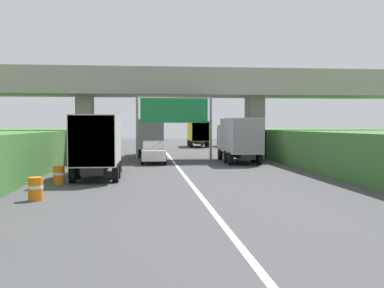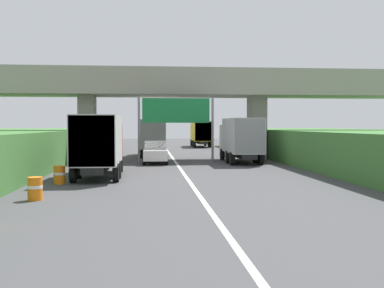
% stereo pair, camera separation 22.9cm
% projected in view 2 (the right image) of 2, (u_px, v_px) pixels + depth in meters
% --- Properties ---
extents(lane_centre_stripe, '(0.20, 100.69, 0.01)m').
position_uv_depth(lane_centre_stripe, '(179.00, 167.00, 31.49)').
color(lane_centre_stripe, white).
rests_on(lane_centre_stripe, ground).
extents(overpass_bridge, '(40.00, 4.80, 7.60)m').
position_uv_depth(overpass_bridge, '(173.00, 92.00, 38.80)').
color(overpass_bridge, gray).
rests_on(overpass_bridge, ground).
extents(overhead_highway_sign, '(5.88, 0.18, 5.10)m').
position_uv_depth(overhead_highway_sign, '(176.00, 114.00, 35.16)').
color(overhead_highway_sign, slate).
rests_on(overhead_highway_sign, ground).
extents(truck_silver, '(2.44, 7.30, 3.44)m').
position_uv_depth(truck_silver, '(240.00, 138.00, 35.45)').
color(truck_silver, black).
rests_on(truck_silver, ground).
extents(truck_red, '(2.44, 7.30, 3.44)m').
position_uv_depth(truck_red, '(99.00, 143.00, 25.37)').
color(truck_red, black).
rests_on(truck_red, ground).
extents(truck_yellow, '(2.44, 7.30, 3.44)m').
position_uv_depth(truck_yellow, '(201.00, 133.00, 61.70)').
color(truck_yellow, black).
rests_on(truck_yellow, ground).
extents(truck_orange, '(2.44, 7.30, 3.44)m').
position_uv_depth(truck_orange, '(152.00, 136.00, 42.74)').
color(truck_orange, black).
rests_on(truck_orange, ground).
extents(car_white, '(1.86, 4.10, 1.72)m').
position_uv_depth(car_white, '(155.00, 152.00, 34.53)').
color(car_white, silver).
rests_on(car_white, ground).
extents(construction_barrel_2, '(0.57, 0.57, 0.90)m').
position_uv_depth(construction_barrel_2, '(35.00, 188.00, 17.62)').
color(construction_barrel_2, orange).
rests_on(construction_barrel_2, ground).
extents(construction_barrel_3, '(0.57, 0.57, 0.90)m').
position_uv_depth(construction_barrel_3, '(59.00, 175.00, 22.50)').
color(construction_barrel_3, orange).
rests_on(construction_barrel_3, ground).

